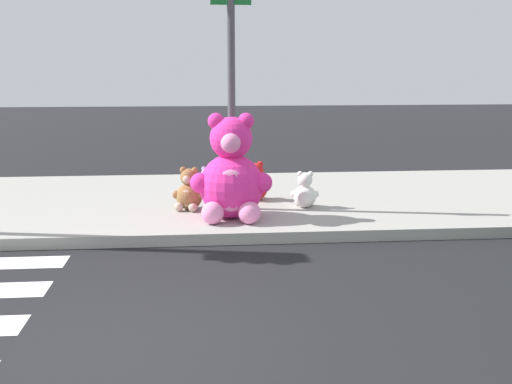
% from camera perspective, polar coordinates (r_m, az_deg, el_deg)
% --- Properties ---
extents(ground_plane, '(60.00, 60.00, 0.00)m').
position_cam_1_polar(ground_plane, '(5.14, -10.95, -14.31)').
color(ground_plane, black).
extents(sidewalk, '(28.00, 4.40, 0.15)m').
position_cam_1_polar(sidewalk, '(10.05, -8.08, -0.99)').
color(sidewalk, '#9E9B93').
rests_on(sidewalk, ground_plane).
extents(sign_pole, '(0.56, 0.11, 3.20)m').
position_cam_1_polar(sign_pole, '(9.03, -2.22, 9.08)').
color(sign_pole, '#4C4C51').
rests_on(sign_pole, sidewalk).
extents(plush_pink_large, '(1.10, 0.98, 1.43)m').
position_cam_1_polar(plush_pink_large, '(8.56, -2.23, 1.36)').
color(plush_pink_large, '#F22D93').
rests_on(plush_pink_large, sidewalk).
extents(plush_brown, '(0.46, 0.44, 0.62)m').
position_cam_1_polar(plush_brown, '(9.18, -6.05, -0.06)').
color(plush_brown, olive).
rests_on(plush_brown, sidewalk).
extents(plush_red, '(0.41, 0.43, 0.60)m').
position_cam_1_polar(plush_red, '(9.80, -0.08, 0.68)').
color(plush_red, red).
rests_on(plush_red, sidewalk).
extents(plush_white, '(0.41, 0.37, 0.54)m').
position_cam_1_polar(plush_white, '(9.31, 4.41, -0.07)').
color(plush_white, white).
rests_on(plush_white, sidewalk).
extents(plush_lavender, '(0.35, 0.35, 0.49)m').
position_cam_1_polar(plush_lavender, '(9.97, -4.44, 0.58)').
color(plush_lavender, '#B28CD8').
rests_on(plush_lavender, sidewalk).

